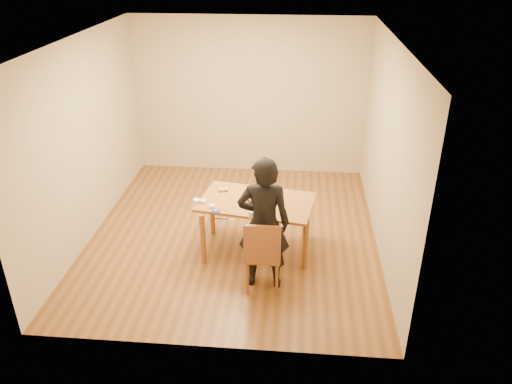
# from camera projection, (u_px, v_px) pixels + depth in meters

# --- Properties ---
(room_shell) EXTENTS (4.00, 4.50, 2.70)m
(room_shell) POSITION_uv_depth(u_px,v_px,m) (236.00, 136.00, 6.85)
(room_shell) COLOR brown
(room_shell) RESTS_ON ground
(dining_table) EXTENTS (1.58, 1.09, 0.04)m
(dining_table) POSITION_uv_depth(u_px,v_px,m) (256.00, 202.00, 6.45)
(dining_table) COLOR brown
(dining_table) RESTS_ON floor
(dining_chair) EXTENTS (0.40, 0.40, 0.04)m
(dining_chair) POSITION_uv_depth(u_px,v_px,m) (263.00, 254.00, 5.87)
(dining_chair) COLOR brown
(dining_chair) RESTS_ON floor
(cake_plate) EXTENTS (0.28, 0.28, 0.02)m
(cake_plate) POSITION_uv_depth(u_px,v_px,m) (258.00, 199.00, 6.46)
(cake_plate) COLOR red
(cake_plate) RESTS_ON dining_table
(cake) EXTENTS (0.24, 0.24, 0.08)m
(cake) POSITION_uv_depth(u_px,v_px,m) (258.00, 196.00, 6.44)
(cake) COLOR white
(cake) RESTS_ON cake_plate
(frosting_dome) EXTENTS (0.24, 0.24, 0.03)m
(frosting_dome) POSITION_uv_depth(u_px,v_px,m) (258.00, 192.00, 6.41)
(frosting_dome) COLOR white
(frosting_dome) RESTS_ON cake
(frosting_tub) EXTENTS (0.10, 0.10, 0.09)m
(frosting_tub) POSITION_uv_depth(u_px,v_px,m) (252.00, 214.00, 6.04)
(frosting_tub) COLOR white
(frosting_tub) RESTS_ON dining_table
(frosting_lid) EXTENTS (0.10, 0.10, 0.01)m
(frosting_lid) POSITION_uv_depth(u_px,v_px,m) (216.00, 211.00, 6.19)
(frosting_lid) COLOR #1C2CB6
(frosting_lid) RESTS_ON dining_table
(frosting_dollop) EXTENTS (0.04, 0.04, 0.02)m
(frosting_dollop) POSITION_uv_depth(u_px,v_px,m) (216.00, 210.00, 6.18)
(frosting_dollop) COLOR white
(frosting_dollop) RESTS_ON frosting_lid
(ramekin_green) EXTENTS (0.07, 0.07, 0.04)m
(ramekin_green) POSITION_uv_depth(u_px,v_px,m) (212.00, 206.00, 6.27)
(ramekin_green) COLOR white
(ramekin_green) RESTS_ON dining_table
(ramekin_yellow) EXTENTS (0.08, 0.08, 0.04)m
(ramekin_yellow) POSITION_uv_depth(u_px,v_px,m) (203.00, 201.00, 6.38)
(ramekin_yellow) COLOR white
(ramekin_yellow) RESTS_ON dining_table
(ramekin_multi) EXTENTS (0.09, 0.09, 0.04)m
(ramekin_multi) POSITION_uv_depth(u_px,v_px,m) (197.00, 201.00, 6.39)
(ramekin_multi) COLOR white
(ramekin_multi) RESTS_ON dining_table
(candy_box_pink) EXTENTS (0.13, 0.11, 0.02)m
(candy_box_pink) POSITION_uv_depth(u_px,v_px,m) (224.00, 191.00, 6.68)
(candy_box_pink) COLOR #CE3061
(candy_box_pink) RESTS_ON dining_table
(candy_box_green) EXTENTS (0.14, 0.09, 0.02)m
(candy_box_green) POSITION_uv_depth(u_px,v_px,m) (223.00, 189.00, 6.68)
(candy_box_green) COLOR green
(candy_box_green) RESTS_ON candy_box_pink
(spatula) EXTENTS (0.17, 0.02, 0.01)m
(spatula) POSITION_uv_depth(u_px,v_px,m) (222.00, 219.00, 6.01)
(spatula) COLOR black
(spatula) RESTS_ON dining_table
(person) EXTENTS (0.62, 0.41, 1.67)m
(person) POSITION_uv_depth(u_px,v_px,m) (264.00, 224.00, 5.74)
(person) COLOR black
(person) RESTS_ON floor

